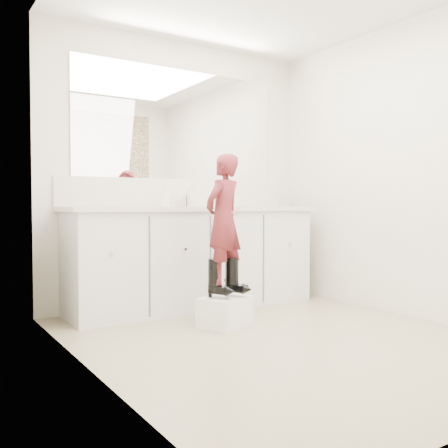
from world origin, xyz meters
TOP-DOWN VIEW (x-y plane):
  - floor at (0.00, 0.00)m, footprint 3.00×3.00m
  - wall_back at (0.00, 1.50)m, footprint 2.60×0.00m
  - wall_left at (-1.30, 0.00)m, footprint 0.00×3.00m
  - wall_right at (1.30, 0.00)m, footprint 0.00×3.00m
  - vanity_cabinet at (0.00, 1.23)m, footprint 2.20×0.55m
  - countertop at (0.00, 1.21)m, footprint 2.28×0.58m
  - backsplash at (0.00, 1.49)m, footprint 2.28×0.03m
  - mirror at (0.00, 1.49)m, footprint 2.00×0.02m
  - faucet at (0.00, 1.38)m, footprint 0.08×0.08m
  - cup at (0.46, 1.28)m, footprint 0.15×0.15m
  - soap_bottle at (-0.25, 1.28)m, footprint 0.10×0.10m
  - step_stool at (-0.15, 0.49)m, footprint 0.43×0.40m
  - boot_left at (-0.23, 0.51)m, footprint 0.17×0.22m
  - boot_right at (-0.08, 0.51)m, footprint 0.17×0.22m
  - toddler at (-0.15, 0.51)m, footprint 0.41×0.35m
  - toothbrush at (-0.08, 0.43)m, footprint 0.13×0.06m

SIDE VIEW (x-z plane):
  - floor at x=0.00m, z-range 0.00..0.00m
  - step_stool at x=-0.15m, z-range 0.00..0.22m
  - boot_left at x=-0.23m, z-range 0.22..0.51m
  - boot_right at x=-0.08m, z-range 0.22..0.51m
  - vanity_cabinet at x=0.00m, z-range 0.00..0.85m
  - toddler at x=-0.15m, z-range 0.32..1.28m
  - toothbrush at x=-0.08m, z-range 0.84..0.90m
  - countertop at x=0.00m, z-range 0.85..0.89m
  - faucet at x=0.00m, z-range 0.89..0.99m
  - cup at x=0.46m, z-range 0.89..0.99m
  - soap_bottle at x=-0.25m, z-range 0.89..1.06m
  - backsplash at x=0.00m, z-range 0.89..1.14m
  - wall_back at x=0.00m, z-range -0.10..2.50m
  - wall_left at x=-1.30m, z-range -0.30..2.70m
  - wall_right at x=1.30m, z-range -0.30..2.70m
  - mirror at x=0.00m, z-range 1.14..2.14m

